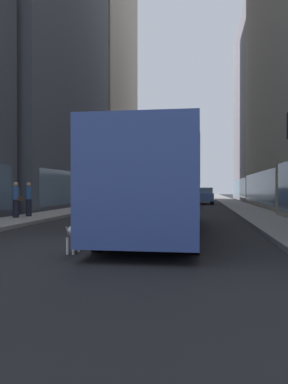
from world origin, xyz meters
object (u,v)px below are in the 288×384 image
pedestrian_with_handbag (16,199)px  pedestrian_in_coat (29,199)px  car_yellow_taxi (190,194)px  car_blue_hatchback (203,196)px  car_grey_wagon (142,200)px  transit_bus (163,181)px  car_white_van (184,198)px  box_truck (165,187)px  car_black_suv (165,193)px  dalmatian_dog (74,231)px

pedestrian_with_handbag → pedestrian_in_coat: 0.93m
car_yellow_taxi → car_blue_hatchback: same height
car_yellow_taxi → car_grey_wagon: bearing=-95.6°
transit_bus → car_white_van: size_ratio=2.94×
car_blue_hatchback → transit_bus: bearing=-93.6°
car_yellow_taxi → pedestrian_with_handbag: bearing=-103.2°
box_truck → car_black_suv: bearing=95.3°
pedestrian_with_handbag → pedestrian_in_coat: size_ratio=1.00×
transit_bus → box_truck: bearing=95.0°
car_white_van → car_black_suv: size_ratio=0.83×
dalmatian_dog → car_grey_wagon: bearing=92.7°
car_yellow_taxi → car_black_suv: (-4.00, 9.37, 0.01)m
transit_bus → pedestrian_with_handbag: bearing=152.4°
box_truck → pedestrian_with_handbag: size_ratio=4.44×
dalmatian_dog → pedestrian_in_coat: 10.63m
car_blue_hatchback → car_white_van: bearing=-100.3°
box_truck → pedestrian_with_handbag: (-4.94, -23.42, -0.65)m
dalmatian_dog → pedestrian_with_handbag: size_ratio=0.57×
car_white_van → car_yellow_taxi: 18.51m
transit_bus → box_truck: size_ratio=1.54×
car_white_van → pedestrian_in_coat: bearing=-120.9°
dalmatian_dog → car_blue_hatchback: bearing=83.7°
car_blue_hatchback → pedestrian_with_handbag: 23.39m
transit_bus → pedestrian_in_coat: 8.60m
car_yellow_taxi → car_grey_wagon: 24.45m
box_truck → pedestrian_in_coat: (-4.74, -22.51, -0.66)m
car_blue_hatchback → pedestrian_with_handbag: size_ratio=2.80×
car_blue_hatchback → pedestrian_in_coat: 22.47m
car_black_suv → car_grey_wagon: (1.60, -33.71, -0.00)m
dalmatian_dog → car_yellow_taxi: bearing=87.6°
car_blue_hatchback → box_truck: size_ratio=0.63×
car_grey_wagon → car_black_suv: bearing=92.7°
box_truck → pedestrian_in_coat: box_truck is taller
dalmatian_dog → pedestrian_with_handbag: (-5.66, 8.20, 0.50)m
car_white_van → car_blue_hatchback: same height
transit_bus → pedestrian_in_coat: transit_bus is taller
car_grey_wagon → dalmatian_dog: (0.72, -15.21, -0.31)m
car_yellow_taxi → pedestrian_in_coat: (-7.14, -30.43, 0.19)m
car_grey_wagon → car_blue_hatchback: size_ratio=0.87×
car_grey_wagon → pedestrian_in_coat: 7.73m
car_white_van → car_yellow_taxi: same height
car_yellow_taxi → pedestrian_in_coat: bearing=-103.2°
car_yellow_taxi → dalmatian_dog: size_ratio=4.20×
car_yellow_taxi → dalmatian_dog: bearing=-92.4°
car_grey_wagon → box_truck: bearing=90.0°
car_yellow_taxi → box_truck: box_truck is taller
car_yellow_taxi → car_white_van: bearing=-90.0°
car_yellow_taxi → car_blue_hatchback: size_ratio=0.85×
car_white_van → car_blue_hatchback: (1.60, 8.78, 0.00)m
car_grey_wagon → pedestrian_in_coat: size_ratio=2.44×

